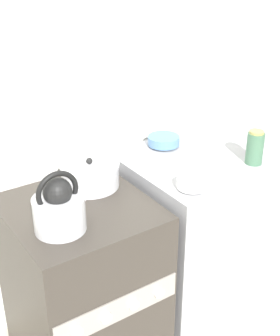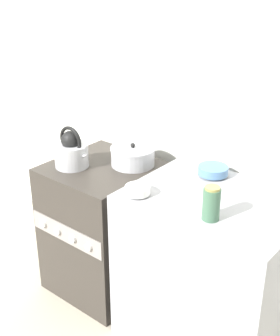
# 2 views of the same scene
# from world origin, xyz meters

# --- Properties ---
(ground_plane) EXTENTS (12.00, 12.00, 0.00)m
(ground_plane) POSITION_xyz_m (0.00, 0.00, 0.00)
(ground_plane) COLOR #B2A893
(wall_back) EXTENTS (7.00, 0.06, 2.50)m
(wall_back) POSITION_xyz_m (0.00, 0.71, 1.25)
(wall_back) COLOR silver
(wall_back) RESTS_ON ground_plane
(stove) EXTENTS (0.57, 0.62, 0.83)m
(stove) POSITION_xyz_m (0.00, 0.30, 0.41)
(stove) COLOR #332D28
(stove) RESTS_ON ground_plane
(counter) EXTENTS (0.85, 0.64, 0.86)m
(counter) POSITION_xyz_m (0.75, 0.32, 0.43)
(counter) COLOR #99999E
(counter) RESTS_ON ground_plane
(kettle) EXTENTS (0.24, 0.19, 0.24)m
(kettle) POSITION_xyz_m (-0.13, 0.19, 0.92)
(kettle) COLOR #B2B2B7
(kettle) RESTS_ON stove
(cooking_pot) EXTENTS (0.26, 0.26, 0.13)m
(cooking_pot) POSITION_xyz_m (0.13, 0.43, 0.88)
(cooking_pot) COLOR #B2B2B7
(cooking_pot) RESTS_ON stove
(enamel_bowl) EXTENTS (0.16, 0.16, 0.05)m
(enamel_bowl) POSITION_xyz_m (0.60, 0.53, 0.89)
(enamel_bowl) COLOR #4C729E
(enamel_bowl) RESTS_ON counter
(small_ceramic_bowl) EXTENTS (0.13, 0.13, 0.05)m
(small_ceramic_bowl) POSITION_xyz_m (0.43, 0.11, 0.89)
(small_ceramic_bowl) COLOR white
(small_ceramic_bowl) RESTS_ON counter
(storage_jar) EXTENTS (0.08, 0.08, 0.16)m
(storage_jar) POSITION_xyz_m (0.83, 0.14, 0.94)
(storage_jar) COLOR #3F664C
(storage_jar) RESTS_ON counter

